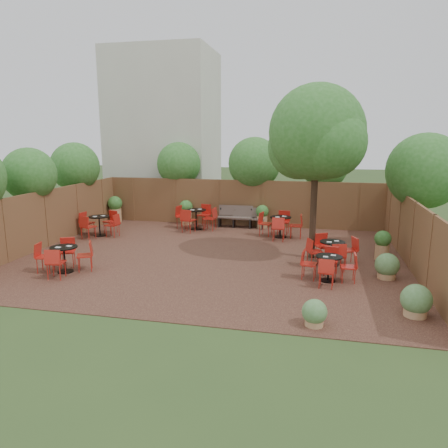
# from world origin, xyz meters

# --- Properties ---
(ground) EXTENTS (80.00, 80.00, 0.00)m
(ground) POSITION_xyz_m (0.00, 0.00, 0.00)
(ground) COLOR #354F23
(ground) RESTS_ON ground
(courtyard_paving) EXTENTS (12.00, 10.00, 0.02)m
(courtyard_paving) POSITION_xyz_m (0.00, 0.00, 0.01)
(courtyard_paving) COLOR #391F17
(courtyard_paving) RESTS_ON ground
(fence_back) EXTENTS (12.00, 0.08, 2.00)m
(fence_back) POSITION_xyz_m (0.00, 5.00, 1.00)
(fence_back) COLOR brown
(fence_back) RESTS_ON ground
(fence_left) EXTENTS (0.08, 10.00, 2.00)m
(fence_left) POSITION_xyz_m (-6.00, 0.00, 1.00)
(fence_left) COLOR brown
(fence_left) RESTS_ON ground
(fence_right) EXTENTS (0.08, 10.00, 2.00)m
(fence_right) POSITION_xyz_m (6.00, 0.00, 1.00)
(fence_right) COLOR brown
(fence_right) RESTS_ON ground
(neighbour_building) EXTENTS (5.00, 4.00, 8.00)m
(neighbour_building) POSITION_xyz_m (-4.50, 8.00, 4.00)
(neighbour_building) COLOR beige
(neighbour_building) RESTS_ON ground
(overhang_foliage) EXTENTS (15.60, 10.35, 2.45)m
(overhang_foliage) POSITION_xyz_m (-0.83, 2.75, 2.64)
(overhang_foliage) COLOR #2D6A22
(overhang_foliage) RESTS_ON ground
(courtyard_tree) EXTENTS (2.98, 2.92, 5.39)m
(courtyard_tree) POSITION_xyz_m (3.12, 0.56, 3.79)
(courtyard_tree) COLOR black
(courtyard_tree) RESTS_ON courtyard_paving
(park_bench_left) EXTENTS (1.37, 0.46, 0.84)m
(park_bench_left) POSITION_xyz_m (0.43, 4.62, 0.45)
(park_bench_left) COLOR brown
(park_bench_left) RESTS_ON courtyard_paving
(park_bench_right) EXTENTS (1.49, 0.48, 0.92)m
(park_bench_right) POSITION_xyz_m (-0.14, 4.62, 0.49)
(park_bench_right) COLOR brown
(park_bench_right) RESTS_ON courtyard_paving
(bistro_tables) EXTENTS (10.33, 7.94, 0.96)m
(bistro_tables) POSITION_xyz_m (-0.44, 1.12, 0.47)
(bistro_tables) COLOR black
(bistro_tables) RESTS_ON courtyard_paving
(planters) EXTENTS (11.52, 4.45, 1.18)m
(planters) POSITION_xyz_m (-1.49, 3.93, 0.60)
(planters) COLOR tan
(planters) RESTS_ON courtyard_paving
(low_shrubs) EXTENTS (2.71, 4.02, 0.71)m
(low_shrubs) POSITION_xyz_m (4.89, -2.74, 0.35)
(low_shrubs) COLOR tan
(low_shrubs) RESTS_ON courtyard_paving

